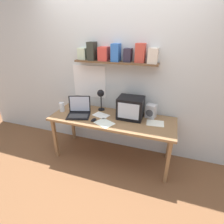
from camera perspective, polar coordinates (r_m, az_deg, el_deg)
ground_plane at (r=3.02m, az=-0.00°, el=-14.26°), size 12.00×12.00×0.00m
back_wall at (r=2.76m, az=2.58°, el=12.49°), size 5.60×0.24×2.60m
corner_desk at (r=2.64m, az=-0.00°, el=-3.10°), size 1.86×0.67×0.72m
crt_monitor at (r=2.58m, az=6.10°, el=1.37°), size 0.37×0.30×0.32m
laptop at (r=2.74m, az=-10.71°, el=0.47°), size 0.41×0.38×0.28m
desk_lamp at (r=2.74m, az=-3.69°, el=5.44°), size 0.13×0.17×0.37m
juice_glass at (r=2.92m, az=-16.03°, el=1.43°), size 0.08×0.08×0.14m
space_heater at (r=2.66m, az=12.58°, el=0.26°), size 0.17×0.15×0.21m
computer_mouse at (r=2.55m, az=-6.01°, el=-2.53°), size 0.08×0.12×0.03m
open_notebook at (r=2.48m, az=-2.51°, el=-3.61°), size 0.32×0.29×0.00m
printed_handout at (r=2.70m, az=-3.60°, el=-1.05°), size 0.28×0.23×0.00m
loose_paper_near_monitor at (r=3.05m, az=-11.31°, el=1.71°), size 0.30×0.28×0.00m
loose_paper_near_laptop at (r=2.55m, az=13.93°, el=-3.55°), size 0.25×0.20×0.00m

